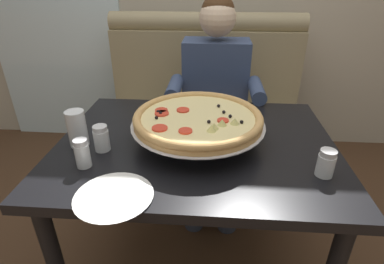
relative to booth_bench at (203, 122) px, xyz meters
The scene contains 10 objects.
ground_plane 0.99m from the booth_bench, 90.00° to the right, with size 16.00×16.00×0.00m, color #4C3321.
booth_bench is the anchor object (origin of this frame).
dining_table 0.94m from the booth_bench, 90.00° to the right, with size 1.14×0.88×0.75m.
diner_main 0.42m from the booth_bench, 74.39° to the right, with size 0.54×0.64×1.27m.
pizza 1.02m from the booth_bench, 89.51° to the right, with size 0.54×0.54×0.14m.
shaker_pepper_flakes 1.27m from the booth_bench, 67.76° to the right, with size 0.06×0.06×0.10m.
shaker_oregano 1.25m from the booth_bench, 109.17° to the right, with size 0.05×0.05×0.11m.
shaker_parmesan 1.14m from the booth_bench, 109.77° to the right, with size 0.06×0.06×0.10m.
plate_near_left 1.35m from the booth_bench, 100.27° to the right, with size 0.25×0.25×0.02m.
drinking_glass 1.16m from the booth_bench, 115.52° to the right, with size 0.07×0.07×0.15m.
Camera 1 is at (0.07, -1.10, 1.38)m, focal length 28.45 mm.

